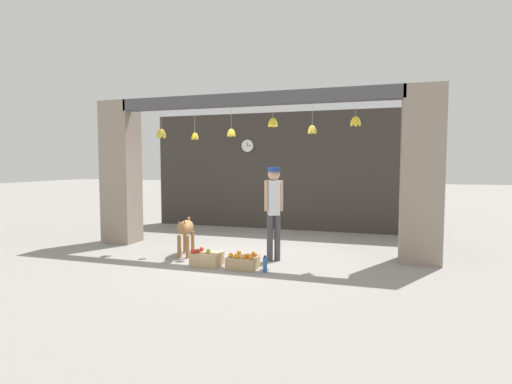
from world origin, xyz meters
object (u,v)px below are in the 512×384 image
(fruit_crate_oranges, at_px, (243,262))
(wall_clock, at_px, (247,146))
(dog, at_px, (185,229))
(water_bottle, at_px, (265,265))
(fruit_crate_apples, at_px, (206,258))
(shopkeeper, at_px, (274,205))

(fruit_crate_oranges, relative_size, wall_clock, 1.40)
(dog, relative_size, water_bottle, 3.42)
(dog, xyz_separation_m, water_bottle, (1.80, -0.70, -0.38))
(fruit_crate_oranges, relative_size, water_bottle, 1.78)
(dog, xyz_separation_m, fruit_crate_apples, (0.70, -0.57, -0.39))
(shopkeeper, height_order, fruit_crate_oranges, shopkeeper)
(dog, bearing_deg, fruit_crate_apples, 35.31)
(fruit_crate_apples, xyz_separation_m, water_bottle, (1.10, -0.13, 0.01))
(dog, xyz_separation_m, fruit_crate_oranges, (1.38, -0.58, -0.39))
(fruit_crate_oranges, xyz_separation_m, water_bottle, (0.42, -0.12, 0.01))
(dog, relative_size, fruit_crate_apples, 1.92)
(shopkeeper, bearing_deg, wall_clock, -90.24)
(fruit_crate_apples, bearing_deg, dog, 140.85)
(dog, relative_size, shopkeeper, 0.56)
(dog, xyz_separation_m, wall_clock, (0.07, 3.52, 1.75))
(fruit_crate_oranges, bearing_deg, water_bottle, -15.42)
(shopkeeper, relative_size, fruit_crate_apples, 3.44)
(shopkeeper, distance_m, fruit_crate_oranges, 1.18)
(dog, height_order, wall_clock, wall_clock)
(shopkeeper, xyz_separation_m, fruit_crate_apples, (-1.03, -0.67, -0.89))
(shopkeeper, height_order, fruit_crate_apples, shopkeeper)
(fruit_crate_apples, relative_size, wall_clock, 1.40)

